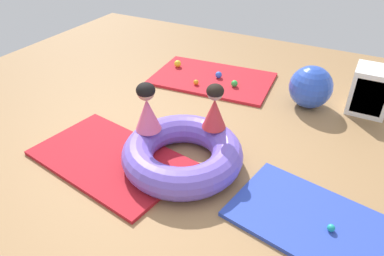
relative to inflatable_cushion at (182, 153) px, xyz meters
name	(u,v)px	position (x,y,z in m)	size (l,w,h in m)	color
ground_plane	(177,166)	(-0.04, -0.03, -0.15)	(8.00, 8.00, 0.00)	#9E7549
gym_mat_front	(331,230)	(1.45, -0.17, -0.13)	(1.61, 0.84, 0.04)	#2D47B7
gym_mat_near_right	(212,79)	(-0.56, 1.90, -0.13)	(1.67, 1.05, 0.04)	red
gym_mat_far_right	(110,159)	(-0.69, -0.27, -0.13)	(1.56, 0.94, 0.04)	#B21923
inflatable_cushion	(182,153)	(0.00, 0.00, 0.00)	(1.18, 1.18, 0.30)	#7056D1
child_in_red	(215,107)	(0.16, 0.36, 0.38)	(0.34, 0.34, 0.47)	red
child_in_pink	(147,108)	(-0.40, 0.02, 0.40)	(0.29, 0.29, 0.50)	#E5608E
play_ball_orange	(196,82)	(-0.67, 1.58, -0.08)	(0.07, 0.07, 0.07)	orange
play_ball_yellow	(178,64)	(-1.19, 1.99, -0.06)	(0.10, 0.10, 0.10)	yellow
play_ball_blue	(219,75)	(-0.48, 1.93, -0.07)	(0.09, 0.09, 0.09)	blue
play_ball_teal	(331,228)	(1.45, -0.20, -0.08)	(0.06, 0.06, 0.06)	teal
play_ball_green	(234,84)	(-0.17, 1.78, -0.07)	(0.09, 0.09, 0.09)	green
exercise_ball_large	(311,87)	(0.83, 1.79, 0.11)	(0.53, 0.53, 0.53)	blue
storage_cube	(370,91)	(1.49, 1.98, 0.13)	(0.44, 0.44, 0.56)	white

